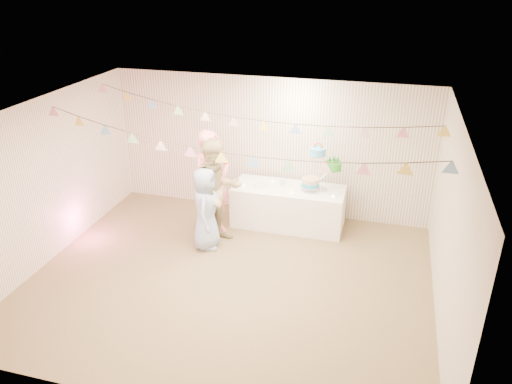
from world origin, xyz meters
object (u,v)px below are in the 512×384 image
(table, at_px, (288,206))
(person_adult_a, at_px, (212,184))
(person_adult_b, at_px, (217,193))
(person_child, at_px, (206,209))
(cake_stand, at_px, (321,169))

(table, xyz_separation_m, person_adult_a, (-1.22, -0.64, 0.58))
(table, bearing_deg, person_adult_a, -152.43)
(person_adult_b, distance_m, person_child, 0.33)
(cake_stand, distance_m, person_child, 2.13)
(cake_stand, height_order, person_child, cake_stand)
(cake_stand, height_order, person_adult_a, person_adult_a)
(person_adult_b, height_order, person_child, person_adult_b)
(cake_stand, xyz_separation_m, person_adult_b, (-1.59, -0.95, -0.23))
(person_adult_a, relative_size, person_child, 1.33)
(table, height_order, person_adult_b, person_adult_b)
(table, distance_m, person_adult_a, 1.49)
(person_adult_a, bearing_deg, table, -23.40)
(person_adult_a, bearing_deg, person_child, -134.67)
(person_adult_a, distance_m, person_child, 0.54)
(person_child, bearing_deg, person_adult_b, -40.02)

